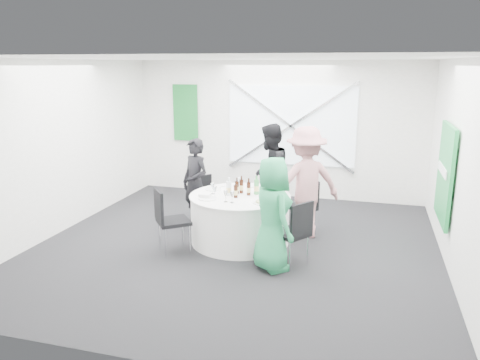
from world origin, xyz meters
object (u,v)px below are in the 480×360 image
(chair_back_right, at_px, (306,202))
(chair_front_right, at_px, (295,229))
(chair_back_left, at_px, (205,196))
(person_woman_green, at_px, (272,214))
(chair_front_left, at_px, (167,216))
(person_man_back_left, at_px, (195,183))
(person_man_back, at_px, (270,172))
(clear_water_bottle, at_px, (229,189))
(chair_back, at_px, (267,193))
(banquet_table, at_px, (240,218))
(person_woman_pink, at_px, (305,183))
(green_water_bottle, at_px, (256,187))

(chair_back_right, xyz_separation_m, chair_front_right, (0.05, -1.43, 0.03))
(chair_back_left, relative_size, person_woman_green, 0.53)
(chair_front_left, height_order, person_man_back_left, person_man_back_left)
(person_man_back_left, xyz_separation_m, person_man_back, (1.14, 0.71, 0.10))
(chair_back_left, bearing_deg, clear_water_bottle, -98.39)
(chair_back_right, bearing_deg, chair_back, -158.71)
(chair_front_right, bearing_deg, banquet_table, -90.00)
(person_man_back_left, relative_size, person_woman_pink, 0.85)
(chair_front_right, distance_m, clear_water_bottle, 1.33)
(banquet_table, relative_size, chair_front_left, 1.60)
(person_woman_green, xyz_separation_m, green_water_bottle, (-0.45, 0.96, 0.10))
(banquet_table, distance_m, chair_front_right, 1.21)
(chair_front_right, bearing_deg, chair_front_left, -53.87)
(person_woman_green, height_order, clear_water_bottle, person_woman_green)
(chair_front_left, bearing_deg, chair_back_left, -40.88)
(chair_back_right, height_order, person_woman_green, person_woman_green)
(person_man_back, bearing_deg, chair_back, -18.69)
(chair_back_left, xyz_separation_m, person_man_back, (1.04, 0.48, 0.38))
(chair_back_left, bearing_deg, person_man_back_left, -160.59)
(person_woman_green, bearing_deg, chair_back, -24.98)
(chair_back_right, distance_m, clear_water_bottle, 1.40)
(chair_front_left, bearing_deg, person_woman_pink, -94.68)
(person_woman_pink, distance_m, person_woman_green, 1.38)
(chair_back_right, height_order, chair_front_right, chair_front_right)
(green_water_bottle, bearing_deg, clear_water_bottle, -154.57)
(chair_back_right, bearing_deg, chair_front_left, -90.04)
(chair_back, xyz_separation_m, chair_front_right, (0.80, -1.86, 0.05))
(chair_back_left, relative_size, person_man_back_left, 0.54)
(chair_back, xyz_separation_m, clear_water_bottle, (-0.33, -1.24, 0.37))
(chair_back_right, relative_size, clear_water_bottle, 3.12)
(person_man_back_left, bearing_deg, green_water_bottle, 10.11)
(chair_back_right, bearing_deg, clear_water_bottle, -92.05)
(chair_back, distance_m, chair_back_left, 1.10)
(banquet_table, distance_m, person_woman_green, 1.15)
(chair_back, height_order, person_woman_green, person_woman_green)
(person_woman_green, bearing_deg, person_man_back, -26.10)
(chair_back, xyz_separation_m, person_woman_green, (0.51, -2.01, 0.28))
(chair_back_left, height_order, chair_back_right, chair_back_right)
(chair_back, xyz_separation_m, chair_back_left, (-1.01, -0.42, -0.02))
(person_man_back, bearing_deg, chair_back_left, -56.05)
(chair_back, height_order, person_man_back_left, person_man_back_left)
(green_water_bottle, relative_size, clear_water_bottle, 1.03)
(person_man_back_left, height_order, clear_water_bottle, person_man_back_left)
(chair_back_left, bearing_deg, person_woman_pink, -55.81)
(person_woman_pink, bearing_deg, chair_back, -69.89)
(person_woman_green, bearing_deg, chair_back_left, 4.60)
(banquet_table, bearing_deg, chair_back_left, 138.29)
(banquet_table, height_order, clear_water_bottle, clear_water_bottle)
(banquet_table, height_order, green_water_bottle, green_water_bottle)
(chair_back_right, height_order, person_man_back_left, person_man_back_left)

